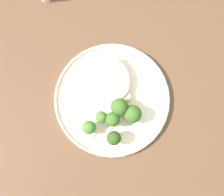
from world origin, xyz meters
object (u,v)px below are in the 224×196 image
(broccoli_floret_tall_stalk, at_px, (89,127))
(broccoli_floret_left_leaning, at_px, (119,107))
(seared_scallop_right_edge, at_px, (95,72))
(broccoli_floret_center_pile, at_px, (133,114))
(dinner_plate, at_px, (112,99))
(seared_scallop_rear_pale, at_px, (119,63))
(seared_scallop_tilted_round, at_px, (107,82))
(broccoli_floret_right_tilted, at_px, (101,117))
(seared_scallop_front_small, at_px, (124,97))
(seared_scallop_half_hidden, at_px, (121,71))
(broccoli_floret_beside_noodles, at_px, (114,138))
(broccoli_floret_small_sprig, at_px, (114,119))

(broccoli_floret_tall_stalk, xyz_separation_m, broccoli_floret_left_leaning, (0.02, -0.08, 0.01))
(seared_scallop_right_edge, bearing_deg, broccoli_floret_center_pile, -161.89)
(dinner_plate, relative_size, seared_scallop_rear_pale, 12.51)
(dinner_plate, distance_m, seared_scallop_right_edge, 0.08)
(seared_scallop_rear_pale, relative_size, broccoli_floret_tall_stalk, 0.52)
(seared_scallop_tilted_round, relative_size, broccoli_floret_left_leaning, 0.51)
(broccoli_floret_right_tilted, distance_m, broccoli_floret_left_leaning, 0.05)
(seared_scallop_tilted_round, height_order, seared_scallop_front_small, same)
(seared_scallop_front_small, bearing_deg, broccoli_floret_right_tilted, 110.95)
(seared_scallop_half_hidden, bearing_deg, seared_scallop_rear_pale, -10.03)
(broccoli_floret_right_tilted, bearing_deg, broccoli_floret_center_pile, -107.00)
(seared_scallop_right_edge, distance_m, broccoli_floret_center_pile, 0.15)
(broccoli_floret_tall_stalk, bearing_deg, seared_scallop_rear_pale, -46.17)
(broccoli_floret_beside_noodles, bearing_deg, broccoli_floret_left_leaning, -32.56)
(broccoli_floret_small_sprig, bearing_deg, broccoli_floret_left_leaning, -46.46)
(seared_scallop_half_hidden, height_order, seared_scallop_right_edge, seared_scallop_right_edge)
(broccoli_floret_beside_noodles, height_order, broccoli_floret_tall_stalk, broccoli_floret_beside_noodles)
(broccoli_floret_right_tilted, height_order, broccoli_floret_tall_stalk, broccoli_floret_tall_stalk)
(seared_scallop_rear_pale, bearing_deg, seared_scallop_front_small, 165.85)
(dinner_plate, bearing_deg, broccoli_floret_right_tilted, 130.43)
(broccoli_floret_left_leaning, bearing_deg, dinner_plate, 10.81)
(seared_scallop_front_small, bearing_deg, broccoli_floret_tall_stalk, 110.17)
(seared_scallop_half_hidden, height_order, seared_scallop_tilted_round, same)
(broccoli_floret_beside_noodles, height_order, broccoli_floret_small_sprig, broccoli_floret_small_sprig)
(dinner_plate, xyz_separation_m, seared_scallop_right_edge, (0.08, 0.02, 0.01))
(dinner_plate, relative_size, broccoli_floret_right_tilted, 6.71)
(broccoli_floret_center_pile, bearing_deg, broccoli_floret_tall_stalk, 84.80)
(broccoli_floret_small_sprig, bearing_deg, seared_scallop_right_edge, -0.33)
(broccoli_floret_center_pile, bearing_deg, broccoli_floret_beside_noodles, 119.64)
(seared_scallop_rear_pale, xyz_separation_m, broccoli_floret_center_pile, (-0.13, 0.02, 0.02))
(seared_scallop_tilted_round, xyz_separation_m, broccoli_floret_small_sprig, (-0.09, 0.02, 0.02))
(broccoli_floret_beside_noodles, distance_m, broccoli_floret_center_pile, 0.07)
(seared_scallop_half_hidden, relative_size, seared_scallop_tilted_round, 1.02)
(broccoli_floret_left_leaning, bearing_deg, seared_scallop_right_edge, 11.03)
(dinner_plate, xyz_separation_m, broccoli_floret_left_leaning, (-0.03, -0.01, 0.04))
(dinner_plate, relative_size, broccoli_floret_tall_stalk, 6.55)
(dinner_plate, relative_size, broccoli_floret_center_pile, 5.41)
(broccoli_floret_left_leaning, bearing_deg, broccoli_floret_small_sprig, 133.54)
(seared_scallop_rear_pale, relative_size, broccoli_floret_beside_noodles, 0.47)
(broccoli_floret_tall_stalk, bearing_deg, broccoli_floret_left_leaning, -79.00)
(seared_scallop_tilted_round, relative_size, broccoli_floret_center_pile, 0.57)
(broccoli_floret_small_sprig, bearing_deg, dinner_plate, -17.03)
(seared_scallop_tilted_round, relative_size, seared_scallop_rear_pale, 1.32)
(broccoli_floret_tall_stalk, height_order, broccoli_floret_small_sprig, broccoli_floret_small_sprig)
(seared_scallop_front_small, xyz_separation_m, broccoli_floret_small_sprig, (-0.04, 0.05, 0.02))
(seared_scallop_right_edge, distance_m, seared_scallop_front_small, 0.10)
(seared_scallop_right_edge, bearing_deg, broccoli_floret_tall_stalk, 153.65)
(seared_scallop_front_small, relative_size, broccoli_floret_small_sprig, 0.63)
(seared_scallop_tilted_round, distance_m, seared_scallop_right_edge, 0.04)
(seared_scallop_rear_pale, distance_m, broccoli_floret_right_tilted, 0.15)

